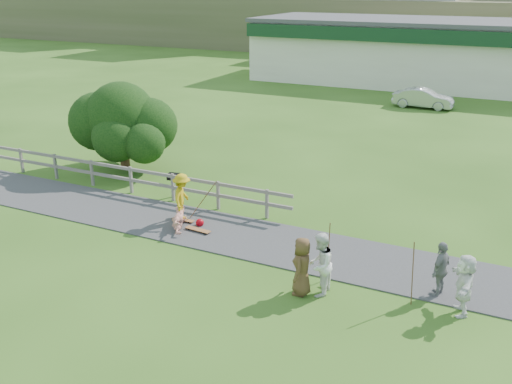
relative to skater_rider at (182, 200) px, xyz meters
The scene contains 19 objects.
ground 1.96m from the skater_rider, 72.85° to the right, with size 260.00×260.00×0.00m, color #2C5016.
path 1.00m from the skater_rider, 19.72° to the right, with size 34.00×3.00×0.04m, color #323234.
fence 4.40m from the skater_rider, 158.50° to the left, with size 15.05×0.10×1.10m.
strip_mall 33.60m from the skater_rider, 82.26° to the left, with size 32.50×10.75×5.10m.
skater_rider is the anchor object (origin of this frame).
skater_fallen 0.67m from the skater_rider, 73.23° to the right, with size 1.84×0.44×0.67m, color tan.
spectator_a 6.54m from the skater_rider, 22.96° to the right, with size 0.87×0.68×1.79m, color white.
spectator_b 9.04m from the skater_rider, ahead, with size 0.93×0.39×1.59m, color gray.
spectator_c 6.21m from the skater_rider, 26.16° to the right, with size 0.81×0.52×1.65m, color brown.
spectator_d 9.80m from the skater_rider, 10.89° to the right, with size 1.53×0.49×1.65m, color white.
car_silver 23.66m from the skater_rider, 80.34° to the left, with size 1.37×3.93×1.30m, color #A6A7AD.
tree 7.00m from the skater_rider, 144.68° to the left, with size 4.99×4.99×3.13m, color black, non-canonical shape.
bbq 2.64m from the skater_rider, 130.37° to the left, with size 0.44×0.34×0.96m, color black, non-canonical shape.
longboard_rider 0.80m from the skater_rider, ahead, with size 0.83×0.20×0.09m, color brown, non-canonical shape.
longboard_fallen 1.32m from the skater_rider, 29.15° to the right, with size 0.95×0.23×0.11m, color brown, non-canonical shape.
helmet 1.01m from the skater_rider, ahead, with size 0.28×0.28×0.28m, color #A2040F.
pole_rider 0.73m from the skater_rider, 33.69° to the left, with size 0.03×0.03×1.98m, color brown.
pole_spec_left 6.21m from the skater_rider, 16.18° to the right, with size 0.03×0.03×1.78m, color brown.
pole_spec_right 8.60m from the skater_rider, 13.49° to the right, with size 0.03×0.03×1.81m, color brown.
Camera 1 is at (9.90, -13.88, 8.06)m, focal length 40.00 mm.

